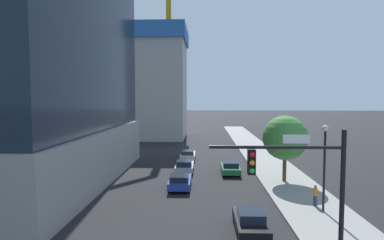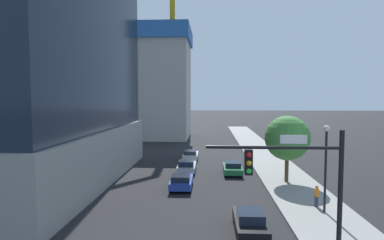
% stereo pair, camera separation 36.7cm
% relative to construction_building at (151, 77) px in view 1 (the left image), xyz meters
% --- Properties ---
extents(sidewalk, '(5.18, 120.00, 0.15)m').
position_rel_construction_building_xyz_m(sidewalk, '(18.89, -35.79, -12.28)').
color(sidewalk, gray).
rests_on(sidewalk, ground).
extents(construction_building, '(14.74, 20.38, 29.67)m').
position_rel_construction_building_xyz_m(construction_building, '(0.00, 0.00, 0.00)').
color(construction_building, '#B2AFA8').
rests_on(construction_building, ground).
extents(traffic_light_pole, '(5.68, 0.48, 6.65)m').
position_rel_construction_building_xyz_m(traffic_light_pole, '(15.01, -51.79, -7.73)').
color(traffic_light_pole, black).
rests_on(traffic_light_pole, sidewalk).
extents(street_lamp, '(0.44, 0.44, 6.08)m').
position_rel_construction_building_xyz_m(street_lamp, '(19.30, -42.74, -8.25)').
color(street_lamp, black).
rests_on(street_lamp, sidewalk).
extents(street_tree, '(4.23, 4.23, 6.29)m').
position_rel_construction_building_xyz_m(street_tree, '(18.60, -34.57, -8.05)').
color(street_tree, brown).
rests_on(street_tree, sidewalk).
extents(car_blue, '(1.89, 4.01, 1.36)m').
position_rel_construction_building_xyz_m(car_blue, '(8.75, -37.08, -11.67)').
color(car_blue, '#233D9E').
rests_on(car_blue, ground).
extents(car_white, '(1.88, 4.07, 1.32)m').
position_rel_construction_building_xyz_m(car_white, '(8.75, -23.72, -11.68)').
color(car_white, silver).
rests_on(car_white, ground).
extents(car_green, '(1.91, 4.10, 1.31)m').
position_rel_construction_building_xyz_m(car_green, '(13.71, -31.19, -11.70)').
color(car_green, '#1E6638').
rests_on(car_green, ground).
extents(car_black, '(1.81, 4.41, 1.40)m').
position_rel_construction_building_xyz_m(car_black, '(13.71, -46.19, -11.66)').
color(car_black, black).
rests_on(car_black, ground).
extents(car_silver, '(1.92, 4.16, 1.39)m').
position_rel_construction_building_xyz_m(car_silver, '(8.75, -30.63, -11.68)').
color(car_silver, '#B7B7BC').
rests_on(car_silver, ground).
extents(pedestrian_orange_shirt, '(0.34, 0.34, 1.57)m').
position_rel_construction_building_xyz_m(pedestrian_orange_shirt, '(19.11, -41.65, -11.41)').
color(pedestrian_orange_shirt, '#38334C').
rests_on(pedestrian_orange_shirt, sidewalk).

